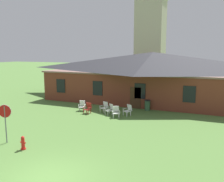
% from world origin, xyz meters
% --- Properties ---
extents(ground_plane, '(200.00, 200.00, 0.00)m').
position_xyz_m(ground_plane, '(0.00, 0.00, 0.00)').
color(ground_plane, '#517A38').
extents(brick_building, '(23.77, 10.40, 5.50)m').
position_xyz_m(brick_building, '(-0.00, 19.25, 2.80)').
color(brick_building, brown).
rests_on(brick_building, ground).
extents(dome_tower, '(5.18, 5.18, 20.90)m').
position_xyz_m(dome_tower, '(-4.34, 35.52, 9.62)').
color(dome_tower, '#BCB29E').
rests_on(dome_tower, ground).
extents(stop_sign, '(0.76, 0.30, 2.38)m').
position_xyz_m(stop_sign, '(-5.00, 2.50, 1.69)').
color(stop_sign, slate).
rests_on(stop_sign, ground).
extents(lawn_chair_by_porch, '(0.78, 0.82, 0.96)m').
position_xyz_m(lawn_chair_by_porch, '(-4.82, 11.39, 0.50)').
color(lawn_chair_by_porch, silver).
rests_on(lawn_chair_by_porch, ground).
extents(lawn_chair_near_door, '(0.68, 0.71, 0.96)m').
position_xyz_m(lawn_chair_near_door, '(-3.82, 10.70, 0.50)').
color(lawn_chair_near_door, maroon).
rests_on(lawn_chair_near_door, ground).
extents(lawn_chair_left_end, '(0.73, 0.78, 0.96)m').
position_xyz_m(lawn_chair_left_end, '(-2.66, 11.75, 0.50)').
color(lawn_chair_left_end, white).
rests_on(lawn_chair_left_end, ground).
extents(lawn_chair_middle, '(0.85, 0.87, 0.96)m').
position_xyz_m(lawn_chair_middle, '(-1.82, 11.06, 0.50)').
color(lawn_chair_middle, silver).
rests_on(lawn_chair_middle, ground).
extents(lawn_chair_right_end, '(0.81, 0.85, 0.96)m').
position_xyz_m(lawn_chair_right_end, '(-0.99, 10.46, 0.50)').
color(lawn_chair_right_end, silver).
rests_on(lawn_chair_right_end, ground).
extents(lawn_chair_far_side, '(0.82, 0.85, 0.96)m').
position_xyz_m(lawn_chair_far_side, '(-0.25, 11.45, 0.50)').
color(lawn_chair_far_side, white).
rests_on(lawn_chair_far_side, ground).
extents(fire_hydrant, '(0.36, 0.28, 0.79)m').
position_xyz_m(fire_hydrant, '(-3.33, 2.10, 0.38)').
color(fire_hydrant, red).
rests_on(fire_hydrant, ground).
extents(trash_bin, '(0.56, 0.56, 0.98)m').
position_xyz_m(trash_bin, '(0.84, 13.95, 0.50)').
color(trash_bin, '#335638').
rests_on(trash_bin, ground).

